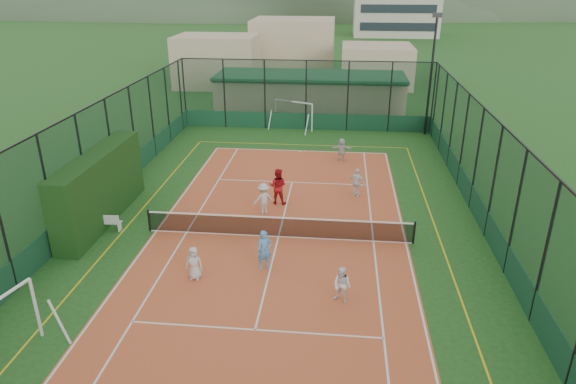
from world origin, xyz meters
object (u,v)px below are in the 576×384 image
Objects in this scene: child_near_right at (342,285)px; child_far_right at (357,182)px; clubhouse at (310,94)px; coach at (278,186)px; child_far_back at (342,149)px; child_near_mid at (265,250)px; floodlight_ne at (431,76)px; child_near_left at (194,263)px; futsal_goal_far at (293,115)px; white_bench at (105,221)px; child_far_left at (263,199)px.

child_near_right is 9.45m from child_far_right.
clubhouse is at bearing -51.78° from child_far_right.
child_far_back is at bearing -107.85° from coach.
coach is (-0.23, 6.17, 0.12)m from child_near_mid.
floodlight_ne is 6.06× the size of child_near_right.
child_near_left is 0.82× the size of child_near_mid.
futsal_goal_far is at bearing 68.26° from child_near_mid.
child_far_back is (2.67, -11.65, -0.87)m from clubhouse.
child_near_right reaches higher than white_bench.
clubhouse is 4.82× the size of futsal_goal_far.
clubhouse is 9.54× the size of child_near_mid.
child_near_right is 0.75× the size of coach.
child_near_right is at bearing -6.97° from child_near_left.
clubhouse reaches higher than child_far_right.
floodlight_ne is 2.62× the size of futsal_goal_far.
child_near_mid is at bearing -90.52° from clubhouse.
futsal_goal_far reaches higher than child_near_mid.
white_bench is at bearing 50.57° from child_far_right.
floodlight_ne reaches higher than clubhouse.
child_far_back is (10.47, 10.46, 0.29)m from white_bench.
white_bench is (-16.40, -16.71, -3.71)m from floodlight_ne.
futsal_goal_far is 12.90m from child_far_right.
child_near_mid is 1.06× the size of child_far_right.
child_far_left is (1.76, 5.91, 0.11)m from child_near_left.
clubhouse reaches higher than child_near_right.
floodlight_ne is at bearing -131.62° from child_far_back.
child_far_left is at bearing -67.24° from futsal_goal_far.
futsal_goal_far is at bearing -59.80° from child_far_back.
child_near_right is (2.99, -1.96, -0.12)m from child_near_mid.
clubhouse is 25.76m from child_near_left.
floodlight_ne is at bearing -150.51° from child_far_left.
futsal_goal_far is 2.32× the size of child_near_right.
child_near_mid reaches higher than child_near_right.
child_far_left is at bearing 75.08° from child_near_mid.
clubhouse is 10.13× the size of child_far_right.
child_near_right is 14.92m from child_far_back.
white_bench is 0.97× the size of child_far_left.
child_near_mid is (2.52, 1.00, 0.14)m from child_near_left.
child_near_mid is at bearing 24.59° from child_near_left.
child_near_mid is at bearing 79.29° from child_far_back.
child_near_right is at bearing -57.03° from child_near_mid.
white_bench is at bearing -134.46° from floodlight_ne.
child_near_left is 0.94× the size of child_far_back.
futsal_goal_far reaches higher than child_near_left.
child_near_mid is 6.17m from coach.
child_far_left is at bearing 147.67° from child_near_right.
child_near_left is (-11.34, -20.20, -3.46)m from floodlight_ne.
clubhouse is at bearing -119.53° from child_far_left.
futsal_goal_far is 1.98× the size of child_near_mid.
futsal_goal_far reaches higher than child_far_right.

